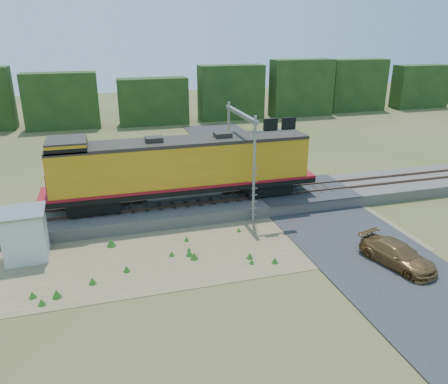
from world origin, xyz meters
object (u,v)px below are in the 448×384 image
object	(u,v)px
signal_gantry	(249,136)
car	(398,255)
shed	(25,234)
locomotive	(179,168)

from	to	relation	value
signal_gantry	car	size ratio (longest dim) A/B	1.61
signal_gantry	car	distance (m)	11.86
car	shed	bearing A→B (deg)	146.14
signal_gantry	car	xyz separation A→B (m)	(5.18, -9.61, -4.65)
shed	car	distance (m)	20.23
locomotive	signal_gantry	xyz separation A→B (m)	(4.64, -0.66, 1.99)
locomotive	signal_gantry	distance (m)	5.09
locomotive	car	bearing A→B (deg)	-46.30
locomotive	shed	bearing A→B (deg)	-157.66
locomotive	car	world-z (taller)	locomotive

